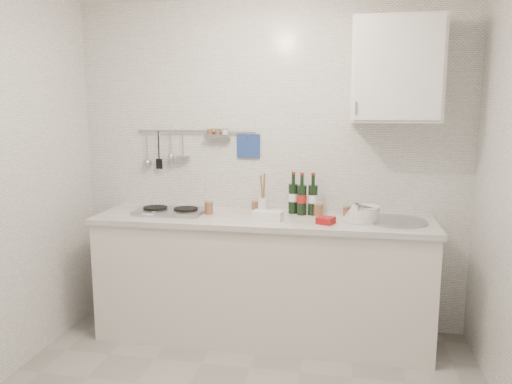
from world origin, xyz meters
The scene contains 14 objects.
back_wall centered at (0.00, 1.40, 1.25)m, with size 3.00×0.02×2.50m, color silver.
counter centered at (0.01, 1.10, 0.43)m, with size 2.44×0.64×0.96m.
wall_rail centered at (-0.60, 1.37, 1.43)m, with size 0.98×0.09×0.34m.
wall_cabinet centered at (0.90, 1.22, 1.95)m, with size 0.60×0.38×0.70m.
plate_stack_hob centered at (-0.82, 1.07, 0.93)m, with size 0.28×0.28×0.02m.
plate_stack_sink centered at (0.71, 1.10, 0.97)m, with size 0.26×0.25×0.11m.
wine_bottles centered at (0.28, 1.25, 1.07)m, with size 0.22×0.12×0.31m.
butter_dish centered at (0.05, 1.01, 0.95)m, with size 0.21×0.10×0.06m, color white.
strawberry_punnet centered at (0.46, 0.97, 0.94)m, with size 0.11×0.11×0.04m, color #A81214.
utensil_crock centered at (-0.02, 1.24, 0.99)m, with size 0.07×0.07×0.30m.
jar_a centered at (-0.10, 1.35, 0.96)m, with size 0.06×0.06×0.07m.
jar_b centered at (0.60, 1.24, 0.96)m, with size 0.06×0.06×0.07m.
jar_c centered at (0.39, 1.21, 0.97)m, with size 0.07×0.07×0.09m.
jar_d centered at (-0.41, 1.12, 0.97)m, with size 0.07×0.07×0.10m.
Camera 1 is at (0.60, -2.38, 1.70)m, focal length 35.00 mm.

